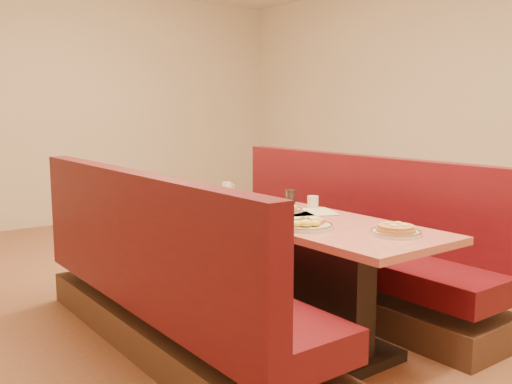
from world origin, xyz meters
TOP-DOWN VIEW (x-y plane):
  - ground at (0.00, 0.00)m, footprint 8.00×8.00m
  - room_envelope at (0.00, 0.00)m, footprint 6.04×8.04m
  - diner_table at (0.00, 0.00)m, footprint 0.70×2.50m
  - booth_left at (-0.73, 0.00)m, footprint 0.55×2.50m
  - booth_right at (0.73, 0.00)m, footprint 0.55×2.50m
  - placemat_near_left at (-0.12, -0.31)m, footprint 0.54×0.47m
  - placemat_near_right at (0.12, -0.24)m, footprint 0.44×0.39m
  - placemat_far_left at (-0.12, 0.38)m, footprint 0.46×0.35m
  - placemat_far_right at (0.12, 0.95)m, footprint 0.37×0.28m
  - pancake_plate at (0.08, -0.98)m, footprint 0.26×0.26m
  - eggs_plate at (-0.17, -0.59)m, footprint 0.29×0.29m
  - extra_plate_mid at (0.04, -0.14)m, footprint 0.24×0.24m
  - extra_plate_far at (-0.16, 1.02)m, footprint 0.22×0.22m
  - coffee_mug_a at (0.28, -0.14)m, footprint 0.10×0.07m
  - coffee_mug_b at (-0.20, -0.15)m, footprint 0.11×0.08m
  - coffee_mug_c at (0.23, 0.76)m, footprint 0.10×0.07m
  - coffee_mug_d at (-0.26, 0.78)m, footprint 0.11×0.08m
  - soda_tumbler_near at (-0.28, -0.12)m, footprint 0.06×0.06m
  - soda_tumbler_mid at (0.28, 0.08)m, footprint 0.07×0.07m

SIDE VIEW (x-z plane):
  - ground at x=0.00m, z-range 0.00..0.00m
  - booth_left at x=-0.73m, z-range -0.16..0.89m
  - booth_right at x=0.73m, z-range -0.16..0.89m
  - diner_table at x=0.00m, z-range 0.00..0.75m
  - placemat_near_left at x=-0.12m, z-range 0.75..0.76m
  - placemat_near_right at x=0.12m, z-range 0.75..0.76m
  - placemat_far_left at x=-0.12m, z-range 0.75..0.76m
  - placemat_far_right at x=0.12m, z-range 0.75..0.76m
  - extra_plate_far at x=-0.16m, z-range 0.74..0.79m
  - extra_plate_mid at x=0.04m, z-range 0.74..0.79m
  - eggs_plate at x=-0.17m, z-range 0.74..0.80m
  - pancake_plate at x=0.08m, z-range 0.74..0.80m
  - coffee_mug_c at x=0.23m, z-range 0.75..0.83m
  - coffee_mug_a at x=0.28m, z-range 0.75..0.83m
  - soda_tumbler_near at x=-0.28m, z-range 0.75..0.84m
  - coffee_mug_d at x=-0.26m, z-range 0.75..0.84m
  - coffee_mug_b at x=-0.20m, z-range 0.75..0.84m
  - soda_tumbler_mid at x=0.28m, z-range 0.75..0.84m
  - room_envelope at x=0.00m, z-range 0.52..3.34m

